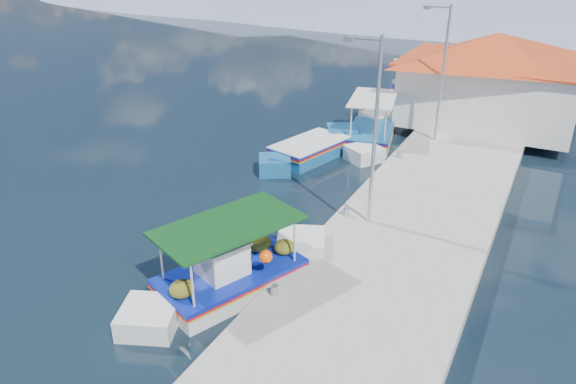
% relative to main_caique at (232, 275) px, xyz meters
% --- Properties ---
extents(ground, '(160.00, 160.00, 0.00)m').
position_rel_main_caique_xyz_m(ground, '(-2.24, 2.66, -0.45)').
color(ground, black).
rests_on(ground, ground).
extents(quay, '(5.00, 44.00, 0.50)m').
position_rel_main_caique_xyz_m(quay, '(3.66, 8.66, -0.20)').
color(quay, '#A7A59C').
rests_on(quay, ground).
extents(bollards, '(0.20, 17.20, 0.30)m').
position_rel_main_caique_xyz_m(bollards, '(1.56, 7.91, 0.20)').
color(bollards, '#A5A8AD').
rests_on(bollards, quay).
extents(main_caique, '(3.78, 6.55, 2.33)m').
position_rel_main_caique_xyz_m(main_caique, '(0.00, 0.00, 0.00)').
color(main_caique, silver).
rests_on(main_caique, ground).
extents(caique_green_canopy, '(2.91, 6.52, 2.49)m').
position_rel_main_caique_xyz_m(caique_green_canopy, '(-0.56, 13.23, -0.08)').
color(caique_green_canopy, silver).
rests_on(caique_green_canopy, ground).
extents(caique_blue_hull, '(2.98, 6.32, 1.16)m').
position_rel_main_caique_xyz_m(caique_blue_hull, '(-2.37, 10.11, -0.14)').
color(caique_blue_hull, '#165386').
rests_on(caique_blue_hull, ground).
extents(caique_far, '(3.80, 7.06, 2.62)m').
position_rel_main_caique_xyz_m(caique_far, '(-0.59, 20.37, 0.04)').
color(caique_far, silver).
rests_on(caique_far, ground).
extents(harbor_building, '(10.49, 10.49, 4.40)m').
position_rel_main_caique_xyz_m(harbor_building, '(3.95, 17.66, 2.33)').
color(harbor_building, white).
rests_on(harbor_building, quay).
extents(lamp_post_near, '(1.21, 0.14, 6.00)m').
position_rel_main_caique_xyz_m(lamp_post_near, '(2.26, 4.66, 3.40)').
color(lamp_post_near, '#A5A8AD').
rests_on(lamp_post_near, quay).
extents(lamp_post_far, '(1.21, 0.14, 6.00)m').
position_rel_main_caique_xyz_m(lamp_post_far, '(2.26, 13.66, 3.40)').
color(lamp_post_far, '#A5A8AD').
rests_on(lamp_post_far, quay).
extents(mountain_ridge, '(171.40, 96.00, 5.50)m').
position_rel_main_caique_xyz_m(mountain_ridge, '(4.30, 58.66, 1.59)').
color(mountain_ridge, gray).
rests_on(mountain_ridge, ground).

